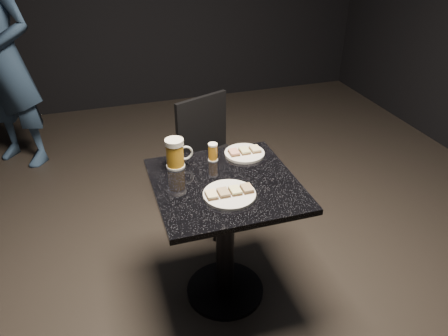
{
  "coord_description": "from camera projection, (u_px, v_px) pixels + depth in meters",
  "views": [
    {
      "loc": [
        -0.55,
        -1.72,
        1.91
      ],
      "look_at": [
        0.0,
        0.02,
        0.82
      ],
      "focal_mm": 35.0,
      "sensor_mm": 36.0,
      "label": 1
    }
  ],
  "objects": [
    {
      "name": "beer_mug",
      "position": [
        176.0,
        153.0,
        2.24
      ],
      "size": [
        0.14,
        0.1,
        0.16
      ],
      "color": "silver",
      "rests_on": "table"
    },
    {
      "name": "plate_small",
      "position": [
        244.0,
        153.0,
        2.39
      ],
      "size": [
        0.22,
        0.22,
        0.01
      ],
      "primitive_type": "cylinder",
      "color": "silver",
      "rests_on": "table"
    },
    {
      "name": "patron",
      "position": [
        1.0,
        58.0,
        3.42
      ],
      "size": [
        0.79,
        0.75,
        1.81
      ],
      "primitive_type": "imported",
      "rotation": [
        0.0,
        0.0,
        -0.67
      ],
      "color": "navy",
      "rests_on": "floor"
    },
    {
      "name": "canapes_on_plate_large",
      "position": [
        229.0,
        192.0,
        2.03
      ],
      "size": [
        0.22,
        0.07,
        0.02
      ],
      "color": "#4C3521",
      "rests_on": "plate_large"
    },
    {
      "name": "chair",
      "position": [
        213.0,
        154.0,
        2.92
      ],
      "size": [
        0.52,
        0.52,
        0.87
      ],
      "color": "black",
      "rests_on": "floor"
    },
    {
      "name": "canapes_on_plate_small",
      "position": [
        245.0,
        151.0,
        2.38
      ],
      "size": [
        0.17,
        0.07,
        0.02
      ],
      "color": "#4C3521",
      "rests_on": "plate_small"
    },
    {
      "name": "beer_tumbler",
      "position": [
        213.0,
        152.0,
        2.31
      ],
      "size": [
        0.05,
        0.05,
        0.1
      ],
      "color": "silver",
      "rests_on": "table"
    },
    {
      "name": "table",
      "position": [
        225.0,
        221.0,
        2.27
      ],
      "size": [
        0.7,
        0.7,
        0.75
      ],
      "color": "black",
      "rests_on": "floor"
    },
    {
      "name": "floor",
      "position": [
        225.0,
        291.0,
        2.53
      ],
      "size": [
        6.0,
        6.0,
        0.0
      ],
      "primitive_type": "plane",
      "color": "black",
      "rests_on": "ground"
    },
    {
      "name": "plate_large",
      "position": [
        229.0,
        194.0,
        2.04
      ],
      "size": [
        0.25,
        0.25,
        0.01
      ],
      "primitive_type": "cylinder",
      "color": "silver",
      "rests_on": "table"
    }
  ]
}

